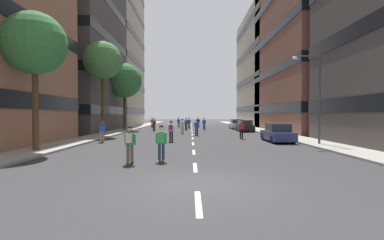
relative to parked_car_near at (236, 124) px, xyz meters
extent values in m
plane|color=#333335|center=(-7.01, -4.82, -0.70)|extent=(184.73, 184.73, 0.00)
cube|color=#9E9991|center=(-16.53, -0.98, -0.63)|extent=(2.63, 84.67, 0.14)
cube|color=#9E9991|center=(2.52, -0.98, -0.63)|extent=(2.63, 84.67, 0.14)
cube|color=silver|center=(-7.01, -37.61, -0.70)|extent=(0.16, 2.20, 0.01)
cube|color=silver|center=(-7.01, -32.61, -0.70)|extent=(0.16, 2.20, 0.01)
cube|color=silver|center=(-7.01, -27.61, -0.70)|extent=(0.16, 2.20, 0.01)
cube|color=silver|center=(-7.01, -22.61, -0.70)|extent=(0.16, 2.20, 0.01)
cube|color=silver|center=(-7.01, -17.61, -0.70)|extent=(0.16, 2.20, 0.01)
cube|color=silver|center=(-7.01, -12.61, -0.70)|extent=(0.16, 2.20, 0.01)
cube|color=silver|center=(-7.01, -7.61, -0.70)|extent=(0.16, 2.20, 0.01)
cube|color=silver|center=(-7.01, -2.61, -0.70)|extent=(0.16, 2.20, 0.01)
cube|color=silver|center=(-7.01, 2.39, -0.70)|extent=(0.16, 2.20, 0.01)
cube|color=silver|center=(-7.01, 7.39, -0.70)|extent=(0.16, 2.20, 0.01)
cube|color=silver|center=(-7.01, 12.39, -0.70)|extent=(0.16, 2.20, 0.01)
cube|color=silver|center=(-7.01, 17.39, -0.70)|extent=(0.16, 2.20, 0.01)
cube|color=silver|center=(-7.01, 22.39, -0.70)|extent=(0.16, 2.20, 0.01)
cube|color=silver|center=(-7.01, 27.39, -0.70)|extent=(0.16, 2.20, 0.01)
cube|color=silver|center=(-7.01, 32.39, -0.70)|extent=(0.16, 2.20, 0.01)
cube|color=#4C4744|center=(-24.52, -5.90, 15.75)|extent=(13.36, 16.77, 32.90)
cube|color=black|center=(-24.52, -5.90, 2.12)|extent=(13.48, 16.89, 1.10)
cube|color=black|center=(-24.52, -5.90, 6.82)|extent=(13.48, 16.89, 1.10)
cube|color=black|center=(-24.52, -5.90, 11.52)|extent=(13.48, 16.89, 1.10)
cube|color=black|center=(-24.52, -5.90, 16.22)|extent=(13.48, 16.89, 1.10)
cube|color=#B2A893|center=(-24.52, 12.41, 16.25)|extent=(13.36, 18.35, 33.90)
cube|color=black|center=(-24.52, 12.41, 2.21)|extent=(13.48, 18.47, 1.10)
cube|color=black|center=(-24.52, 12.41, 7.05)|extent=(13.48, 18.47, 1.10)
cube|color=black|center=(-24.52, 12.41, 11.89)|extent=(13.48, 18.47, 1.10)
cube|color=black|center=(-24.52, 12.41, 16.73)|extent=(13.48, 18.47, 1.10)
cube|color=black|center=(-24.52, 12.41, 21.58)|extent=(13.48, 18.47, 1.10)
cube|color=brown|center=(10.51, -5.90, 11.95)|extent=(13.36, 20.93, 25.31)
cube|color=black|center=(10.51, -5.90, 2.34)|extent=(13.48, 21.05, 1.10)
cube|color=black|center=(10.51, -5.90, 7.40)|extent=(13.48, 21.05, 1.10)
cube|color=black|center=(10.51, -5.90, 12.46)|extent=(13.48, 21.05, 1.10)
cube|color=#B2A893|center=(10.51, 12.41, 10.38)|extent=(13.36, 22.77, 22.16)
cube|color=black|center=(10.51, 12.41, 2.62)|extent=(13.48, 22.89, 1.10)
cube|color=black|center=(10.51, 12.41, 8.16)|extent=(13.48, 22.89, 1.10)
cube|color=black|center=(10.51, 12.41, 13.70)|extent=(13.48, 22.89, 1.10)
cube|color=black|center=(10.51, 12.41, 19.24)|extent=(13.48, 22.89, 1.10)
cube|color=silver|center=(0.00, 0.04, -0.17)|extent=(1.80, 4.40, 0.70)
cube|color=#2D3338|center=(0.00, -0.11, 0.50)|extent=(1.60, 2.10, 0.64)
cylinder|color=black|center=(-0.80, 1.49, -0.38)|extent=(0.22, 0.64, 0.64)
cylinder|color=black|center=(0.80, 1.49, -0.38)|extent=(0.22, 0.64, 0.64)
cylinder|color=black|center=(-0.80, -1.41, -0.38)|extent=(0.22, 0.64, 0.64)
cylinder|color=black|center=(0.80, -1.41, -0.38)|extent=(0.22, 0.64, 0.64)
cube|color=black|center=(0.00, -6.91, -0.17)|extent=(1.80, 4.40, 0.70)
cube|color=#2D3338|center=(0.00, -7.06, 0.50)|extent=(1.60, 2.10, 0.64)
cylinder|color=black|center=(-0.80, -5.46, -0.38)|extent=(0.22, 0.64, 0.64)
cylinder|color=black|center=(0.80, -5.46, -0.38)|extent=(0.22, 0.64, 0.64)
cylinder|color=black|center=(-0.80, -8.36, -0.38)|extent=(0.22, 0.64, 0.64)
cylinder|color=black|center=(0.80, -8.36, -0.38)|extent=(0.22, 0.64, 0.64)
cube|color=navy|center=(0.00, -21.19, -0.17)|extent=(1.80, 4.40, 0.70)
cube|color=#2D3338|center=(0.00, -21.34, 0.50)|extent=(1.60, 2.10, 0.64)
cylinder|color=black|center=(-0.80, -19.74, -0.38)|extent=(0.22, 0.64, 0.64)
cylinder|color=black|center=(0.80, -19.74, -0.38)|extent=(0.22, 0.64, 0.64)
cylinder|color=black|center=(-0.80, -22.64, -0.38)|extent=(0.22, 0.64, 0.64)
cylinder|color=black|center=(0.80, -22.64, -0.38)|extent=(0.22, 0.64, 0.64)
cylinder|color=#4C3823|center=(-16.53, -27.61, 1.99)|extent=(0.36, 0.36, 5.10)
sphere|color=#387A3D|center=(-16.53, -27.61, 5.84)|extent=(3.72, 3.72, 3.72)
cylinder|color=#4C3823|center=(-16.53, -4.18, 2.06)|extent=(0.36, 0.36, 5.23)
sphere|color=#387A3D|center=(-16.53, -4.18, 6.37)|extent=(4.85, 4.85, 4.85)
cylinder|color=#4C3823|center=(-16.53, -14.29, 2.67)|extent=(0.36, 0.36, 6.47)
sphere|color=#478442|center=(-16.53, -14.29, 7.31)|extent=(4.02, 4.02, 4.02)
cylinder|color=#3F3F44|center=(2.25, -23.92, 2.69)|extent=(0.16, 0.16, 6.50)
cylinder|color=#3F3F44|center=(1.35, -23.92, 5.84)|extent=(1.80, 0.10, 0.10)
ellipsoid|color=silver|center=(0.45, -23.92, 5.69)|extent=(0.50, 0.30, 0.24)
cube|color=brown|center=(-6.55, -14.20, -0.62)|extent=(0.40, 0.92, 0.02)
cylinder|color=#D8BF4C|center=(-6.47, -13.88, -0.66)|extent=(0.19, 0.11, 0.07)
cylinder|color=#D8BF4C|center=(-6.62, -14.51, -0.66)|extent=(0.19, 0.11, 0.07)
cylinder|color=black|center=(-6.63, -14.18, -0.21)|extent=(0.17, 0.17, 0.80)
cylinder|color=black|center=(-6.46, -14.22, -0.21)|extent=(0.17, 0.17, 0.80)
cube|color=blue|center=(-6.55, -14.20, 0.47)|extent=(0.36, 0.27, 0.55)
cylinder|color=blue|center=(-6.75, -14.10, 0.44)|extent=(0.14, 0.24, 0.55)
cylinder|color=blue|center=(-6.32, -14.20, 0.44)|extent=(0.14, 0.24, 0.55)
sphere|color=#997051|center=(-6.54, -14.18, 0.92)|extent=(0.22, 0.22, 0.22)
sphere|color=black|center=(-6.54, -14.18, 0.97)|extent=(0.21, 0.21, 0.21)
cube|color=brown|center=(-9.29, 5.53, -0.62)|extent=(0.20, 0.90, 0.02)
cylinder|color=#D8BF4C|center=(-9.29, 5.85, -0.66)|extent=(0.18, 0.07, 0.07)
cylinder|color=#D8BF4C|center=(-9.29, 5.21, -0.66)|extent=(0.18, 0.07, 0.07)
cylinder|color=#2D334C|center=(-9.38, 5.53, -0.21)|extent=(0.14, 0.14, 0.80)
cylinder|color=#2D334C|center=(-9.20, 5.53, -0.21)|extent=(0.14, 0.14, 0.80)
cube|color=blue|center=(-9.29, 5.53, 0.47)|extent=(0.32, 0.20, 0.55)
cylinder|color=blue|center=(-9.51, 5.58, 0.44)|extent=(0.09, 0.23, 0.55)
cylinder|color=blue|center=(-9.07, 5.58, 0.44)|extent=(0.09, 0.23, 0.55)
sphere|color=#997051|center=(-9.29, 5.55, 0.92)|extent=(0.22, 0.22, 0.22)
sphere|color=black|center=(-9.29, 5.55, 0.97)|extent=(0.21, 0.21, 0.21)
cube|color=brown|center=(-2.48, -18.33, -0.62)|extent=(0.30, 0.92, 0.02)
cylinder|color=#D8BF4C|center=(-2.44, -18.02, -0.66)|extent=(0.19, 0.09, 0.07)
cylinder|color=#D8BF4C|center=(-2.51, -18.65, -0.66)|extent=(0.19, 0.09, 0.07)
cylinder|color=black|center=(-2.57, -18.32, -0.21)|extent=(0.15, 0.15, 0.80)
cylinder|color=black|center=(-2.39, -18.34, -0.21)|extent=(0.15, 0.15, 0.80)
cube|color=red|center=(-2.48, -18.33, 0.47)|extent=(0.34, 0.23, 0.55)
cylinder|color=red|center=(-2.69, -18.26, 0.44)|extent=(0.11, 0.24, 0.55)
cylinder|color=red|center=(-2.25, -18.31, 0.44)|extent=(0.11, 0.24, 0.55)
sphere|color=tan|center=(-2.48, -18.31, 0.92)|extent=(0.22, 0.22, 0.22)
sphere|color=black|center=(-2.48, -18.31, 0.97)|extent=(0.21, 0.21, 0.21)
cube|color=brown|center=(-8.16, -11.06, -0.62)|extent=(0.22, 0.91, 0.02)
cylinder|color=#D8BF4C|center=(-8.17, -10.74, -0.66)|extent=(0.18, 0.07, 0.07)
cylinder|color=#D8BF4C|center=(-8.15, -11.38, -0.66)|extent=(0.18, 0.07, 0.07)
cylinder|color=tan|center=(-8.25, -11.07, -0.21)|extent=(0.14, 0.14, 0.80)
cylinder|color=tan|center=(-8.07, -11.06, -0.21)|extent=(0.14, 0.14, 0.80)
cube|color=white|center=(-8.16, -11.06, 0.47)|extent=(0.33, 0.21, 0.55)
cylinder|color=white|center=(-8.38, -11.02, 0.44)|extent=(0.10, 0.23, 0.55)
cylinder|color=white|center=(-7.94, -11.01, 0.44)|extent=(0.10, 0.23, 0.55)
sphere|color=#997051|center=(-8.16, -11.04, 0.92)|extent=(0.22, 0.22, 0.22)
sphere|color=black|center=(-8.16, -11.04, 0.97)|extent=(0.21, 0.21, 0.21)
cube|color=beige|center=(-8.16, -11.24, 0.50)|extent=(0.26, 0.17, 0.40)
cube|color=brown|center=(-14.37, -21.61, -0.62)|extent=(0.38, 0.92, 0.02)
cylinder|color=#D8BF4C|center=(-14.44, -21.30, -0.66)|extent=(0.19, 0.11, 0.07)
cylinder|color=#D8BF4C|center=(-14.31, -21.93, -0.66)|extent=(0.19, 0.11, 0.07)
cylinder|color=tan|center=(-14.46, -21.63, -0.21)|extent=(0.17, 0.17, 0.80)
cylinder|color=tan|center=(-14.29, -21.59, -0.21)|extent=(0.17, 0.17, 0.80)
cube|color=blue|center=(-14.37, -21.61, 0.47)|extent=(0.35, 0.26, 0.55)
cylinder|color=blue|center=(-14.60, -21.61, 0.44)|extent=(0.14, 0.24, 0.55)
cylinder|color=blue|center=(-14.17, -21.52, 0.44)|extent=(0.14, 0.24, 0.55)
sphere|color=#997051|center=(-14.38, -21.59, 0.92)|extent=(0.22, 0.22, 0.22)
sphere|color=black|center=(-14.38, -21.59, 0.97)|extent=(0.21, 0.21, 0.21)
cube|color=brown|center=(-8.80, -21.25, -0.62)|extent=(0.33, 0.92, 0.02)
cylinder|color=#D8BF4C|center=(-8.76, -20.93, -0.66)|extent=(0.19, 0.09, 0.07)
cylinder|color=#D8BF4C|center=(-8.85, -21.56, -0.66)|extent=(0.19, 0.09, 0.07)
cylinder|color=black|center=(-8.89, -21.23, -0.21)|extent=(0.16, 0.16, 0.80)
cylinder|color=black|center=(-8.71, -21.26, -0.21)|extent=(0.16, 0.16, 0.80)
cube|color=white|center=(-8.80, -21.25, 0.47)|extent=(0.35, 0.24, 0.55)
cylinder|color=white|center=(-9.01, -21.17, 0.44)|extent=(0.12, 0.24, 0.55)
cylinder|color=white|center=(-8.58, -21.23, 0.44)|extent=(0.12, 0.24, 0.55)
sphere|color=#997051|center=(-8.80, -21.23, 0.92)|extent=(0.22, 0.22, 0.22)
sphere|color=black|center=(-8.80, -21.23, 0.97)|extent=(0.21, 0.21, 0.21)
cube|color=#A52626|center=(-8.83, -21.43, 0.50)|extent=(0.28, 0.20, 0.40)
cube|color=brown|center=(-13.63, 3.19, -0.62)|extent=(0.30, 0.92, 0.02)
cylinder|color=#D8BF4C|center=(-13.66, 3.51, -0.66)|extent=(0.19, 0.09, 0.07)
cylinder|color=#D8BF4C|center=(-13.59, 2.87, -0.66)|extent=(0.19, 0.09, 0.07)
cylinder|color=#2D334C|center=(-13.72, 3.18, -0.21)|extent=(0.15, 0.15, 0.80)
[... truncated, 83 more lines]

